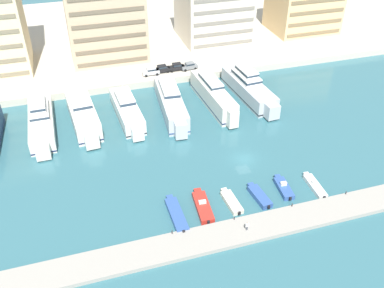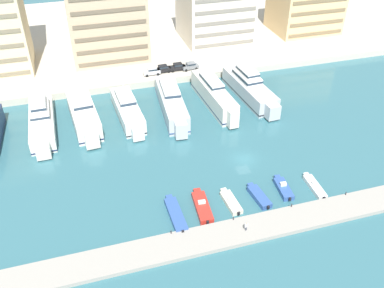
# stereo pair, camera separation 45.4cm
# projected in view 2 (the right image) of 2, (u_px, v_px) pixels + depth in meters

# --- Properties ---
(ground_plane) EXTENTS (400.00, 400.00, 0.00)m
(ground_plane) POSITION_uv_depth(u_px,v_px,m) (244.00, 159.00, 79.09)
(ground_plane) COLOR #336670
(quay_promenade) EXTENTS (180.00, 70.00, 1.68)m
(quay_promenade) POSITION_uv_depth(u_px,v_px,m) (160.00, 29.00, 131.73)
(quay_promenade) COLOR beige
(quay_promenade) RESTS_ON ground
(pier_dock) EXTENTS (120.00, 5.07, 0.69)m
(pier_dock) POSITION_uv_depth(u_px,v_px,m) (286.00, 221.00, 65.71)
(pier_dock) COLOR #9E998E
(pier_dock) RESTS_ON ground
(yacht_ivory_left) EXTENTS (4.89, 21.67, 7.68)m
(yacht_ivory_left) POSITION_uv_depth(u_px,v_px,m) (42.00, 120.00, 86.26)
(yacht_ivory_left) COLOR silver
(yacht_ivory_left) RESTS_ON ground
(yacht_ivory_mid_left) EXTENTS (6.05, 19.07, 7.43)m
(yacht_ivory_mid_left) POSITION_uv_depth(u_px,v_px,m) (84.00, 115.00, 87.40)
(yacht_ivory_mid_left) COLOR silver
(yacht_ivory_mid_left) RESTS_ON ground
(yacht_white_center_left) EXTENTS (5.08, 19.18, 6.71)m
(yacht_white_center_left) POSITION_uv_depth(u_px,v_px,m) (127.00, 109.00, 89.93)
(yacht_white_center_left) COLOR white
(yacht_white_center_left) RESTS_ON ground
(yacht_silver_center) EXTENTS (5.87, 22.89, 7.30)m
(yacht_silver_center) POSITION_uv_depth(u_px,v_px,m) (171.00, 102.00, 91.90)
(yacht_silver_center) COLOR silver
(yacht_silver_center) RESTS_ON ground
(yacht_ivory_center_right) EXTENTS (4.79, 21.78, 7.54)m
(yacht_ivory_center_right) POSITION_uv_depth(u_px,v_px,m) (214.00, 95.00, 94.08)
(yacht_ivory_center_right) COLOR silver
(yacht_ivory_center_right) RESTS_ON ground
(yacht_silver_mid_right) EXTENTS (6.33, 22.38, 8.10)m
(yacht_silver_mid_right) POSITION_uv_depth(u_px,v_px,m) (250.00, 88.00, 97.12)
(yacht_silver_mid_right) COLOR silver
(yacht_silver_mid_right) RESTS_ON ground
(motorboat_blue_far_left) EXTENTS (2.02, 8.52, 0.96)m
(motorboat_blue_far_left) POSITION_uv_depth(u_px,v_px,m) (176.00, 214.00, 66.70)
(motorboat_blue_far_left) COLOR #33569E
(motorboat_blue_far_left) RESTS_ON ground
(motorboat_red_left) EXTENTS (2.67, 7.97, 1.39)m
(motorboat_red_left) POSITION_uv_depth(u_px,v_px,m) (202.00, 206.00, 68.16)
(motorboat_red_left) COLOR red
(motorboat_red_left) RESTS_ON ground
(motorboat_cream_mid_left) EXTENTS (2.11, 6.39, 1.14)m
(motorboat_cream_mid_left) POSITION_uv_depth(u_px,v_px,m) (231.00, 202.00, 69.14)
(motorboat_cream_mid_left) COLOR beige
(motorboat_cream_mid_left) RESTS_ON ground
(motorboat_blue_center_left) EXTENTS (2.31, 6.39, 0.90)m
(motorboat_blue_center_left) POSITION_uv_depth(u_px,v_px,m) (259.00, 196.00, 70.14)
(motorboat_blue_center_left) COLOR #33569E
(motorboat_blue_center_left) RESTS_ON ground
(motorboat_blue_center) EXTENTS (2.31, 6.28, 1.47)m
(motorboat_blue_center) POSITION_uv_depth(u_px,v_px,m) (283.00, 188.00, 71.79)
(motorboat_blue_center) COLOR #33569E
(motorboat_blue_center) RESTS_ON ground
(motorboat_white_center_right) EXTENTS (1.88, 6.89, 1.17)m
(motorboat_white_center_right) POSITION_uv_depth(u_px,v_px,m) (314.00, 186.00, 72.25)
(motorboat_white_center_right) COLOR white
(motorboat_white_center_right) RESTS_ON ground
(car_silver_far_left) EXTENTS (4.13, 1.98, 1.80)m
(car_silver_far_left) POSITION_uv_depth(u_px,v_px,m) (152.00, 71.00, 103.52)
(car_silver_far_left) COLOR #B7BCC1
(car_silver_far_left) RESTS_ON quay_promenade
(car_black_left) EXTENTS (4.22, 2.18, 1.80)m
(car_black_left) POSITION_uv_depth(u_px,v_px,m) (163.00, 69.00, 104.62)
(car_black_left) COLOR black
(car_black_left) RESTS_ON quay_promenade
(car_black_mid_left) EXTENTS (4.13, 1.98, 1.80)m
(car_black_mid_left) POSITION_uv_depth(u_px,v_px,m) (177.00, 67.00, 105.58)
(car_black_mid_left) COLOR black
(car_black_mid_left) RESTS_ON quay_promenade
(car_grey_center_left) EXTENTS (4.23, 2.20, 1.80)m
(car_grey_center_left) POSITION_uv_depth(u_px,v_px,m) (190.00, 66.00, 106.00)
(car_grey_center_left) COLOR slate
(car_grey_center_left) RESTS_ON quay_promenade
(apartment_block_left) EXTENTS (19.28, 17.89, 24.64)m
(apartment_block_left) POSITION_uv_depth(u_px,v_px,m) (105.00, 12.00, 107.77)
(apartment_block_left) COLOR #C6AD89
(apartment_block_left) RESTS_ON quay_promenade
(apartment_block_mid_left) EXTENTS (18.71, 17.53, 17.42)m
(apartment_block_mid_left) POSITION_uv_depth(u_px,v_px,m) (215.00, 11.00, 119.27)
(apartment_block_mid_left) COLOR silver
(apartment_block_mid_left) RESTS_ON quay_promenade
(pedestrian_near_edge) EXTENTS (0.60, 0.30, 1.57)m
(pedestrian_near_edge) POSITION_uv_depth(u_px,v_px,m) (246.00, 226.00, 63.14)
(pedestrian_near_edge) COLOR #4C515B
(pedestrian_near_edge) RESTS_ON pier_dock
(bollard_west) EXTENTS (0.20, 0.20, 0.61)m
(bollard_west) POSITION_uv_depth(u_px,v_px,m) (171.00, 232.00, 62.98)
(bollard_west) COLOR #2D2D33
(bollard_west) RESTS_ON pier_dock
(bollard_west_mid) EXTENTS (0.20, 0.20, 0.61)m
(bollard_west_mid) POSITION_uv_depth(u_px,v_px,m) (234.00, 218.00, 65.29)
(bollard_west_mid) COLOR #2D2D33
(bollard_west_mid) RESTS_ON pier_dock
(bollard_east_mid) EXTENTS (0.20, 0.20, 0.61)m
(bollard_east_mid) POSITION_uv_depth(u_px,v_px,m) (292.00, 205.00, 67.59)
(bollard_east_mid) COLOR #2D2D33
(bollard_east_mid) RESTS_ON pier_dock
(bollard_east) EXTENTS (0.20, 0.20, 0.61)m
(bollard_east) POSITION_uv_depth(u_px,v_px,m) (346.00, 193.00, 69.90)
(bollard_east) COLOR #2D2D33
(bollard_east) RESTS_ON pier_dock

